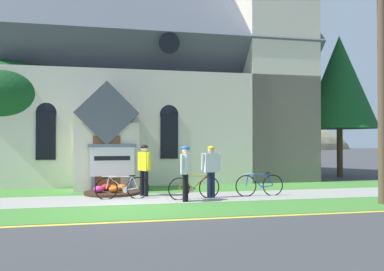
% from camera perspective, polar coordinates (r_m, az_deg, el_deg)
% --- Properties ---
extents(ground, '(140.00, 140.00, 0.00)m').
position_cam_1_polar(ground, '(15.05, -9.86, -8.10)').
color(ground, '#3D3D3F').
extents(sidewalk_slab, '(32.00, 2.24, 0.01)m').
position_cam_1_polar(sidewalk_slab, '(12.82, -1.33, -9.37)').
color(sidewalk_slab, '#99968E').
rests_on(sidewalk_slab, ground).
extents(grass_verge, '(32.00, 2.20, 0.01)m').
position_cam_1_polar(grass_verge, '(10.68, 0.78, -11.12)').
color(grass_verge, '#427F33').
rests_on(grass_verge, ground).
extents(church_lawn, '(24.00, 2.36, 0.01)m').
position_cam_1_polar(church_lawn, '(15.07, -2.87, -8.09)').
color(church_lawn, '#427F33').
rests_on(church_lawn, ground).
extents(curb_paint_stripe, '(28.00, 0.16, 0.01)m').
position_cam_1_polar(curb_paint_stripe, '(9.48, 2.41, -12.45)').
color(curb_paint_stripe, yellow).
rests_on(curb_paint_stripe, ground).
extents(church_building, '(14.74, 9.81, 13.64)m').
position_cam_1_polar(church_building, '(20.02, -3.02, 7.17)').
color(church_building, beige).
rests_on(church_building, ground).
extents(church_sign, '(1.74, 0.15, 1.80)m').
position_cam_1_polar(church_sign, '(14.24, -11.97, -3.88)').
color(church_sign, slate).
rests_on(church_sign, ground).
extents(flower_bed, '(1.98, 1.98, 0.34)m').
position_cam_1_polar(flower_bed, '(13.98, -12.06, -8.25)').
color(flower_bed, '#382319').
rests_on(flower_bed, ground).
extents(bicycle_green, '(1.73, 0.08, 0.84)m').
position_cam_1_polar(bicycle_green, '(13.36, 10.21, -7.36)').
color(bicycle_green, black).
rests_on(bicycle_green, ground).
extents(bicycle_white, '(1.79, 0.36, 0.85)m').
position_cam_1_polar(bicycle_white, '(12.50, 0.33, -7.84)').
color(bicycle_white, black).
rests_on(bicycle_white, ground).
extents(bicycle_red, '(1.76, 0.08, 0.81)m').
position_cam_1_polar(bicycle_red, '(12.67, -10.49, -7.75)').
color(bicycle_red, black).
rests_on(bicycle_red, ground).
extents(cyclist_in_white_jersey, '(0.68, 0.32, 1.75)m').
position_cam_1_polar(cyclist_in_white_jersey, '(12.67, 2.90, -4.80)').
color(cyclist_in_white_jersey, '#191E38').
rests_on(cyclist_in_white_jersey, ground).
extents(cyclist_in_red_jersey, '(0.43, 0.70, 1.78)m').
position_cam_1_polar(cyclist_in_red_jersey, '(13.14, -7.25, -4.53)').
color(cyclist_in_red_jersey, black).
rests_on(cyclist_in_red_jersey, ground).
extents(cyclist_in_yellow_jersey, '(0.41, 0.65, 1.76)m').
position_cam_1_polar(cyclist_in_yellow_jersey, '(11.89, -1.00, -5.01)').
color(cyclist_in_yellow_jersey, black).
rests_on(cyclist_in_yellow_jersey, ground).
extents(utility_pole, '(3.12, 0.28, 9.43)m').
position_cam_1_polar(utility_pole, '(13.20, 26.42, 13.74)').
color(utility_pole, brown).
rests_on(utility_pole, ground).
extents(roadside_conifer, '(3.89, 3.89, 7.53)m').
position_cam_1_polar(roadside_conifer, '(21.75, 21.40, 7.50)').
color(roadside_conifer, '#3D2D1E').
rests_on(roadside_conifer, ground).
extents(yard_deciduous_tree, '(4.55, 4.55, 5.41)m').
position_cam_1_polar(yard_deciduous_tree, '(18.47, -25.46, 5.09)').
color(yard_deciduous_tree, '#3D2D1E').
rests_on(yard_deciduous_tree, ground).
extents(distant_hill, '(102.74, 48.76, 18.44)m').
position_cam_1_polar(distant_hill, '(86.41, -8.37, -2.04)').
color(distant_hill, '#847A5B').
rests_on(distant_hill, ground).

